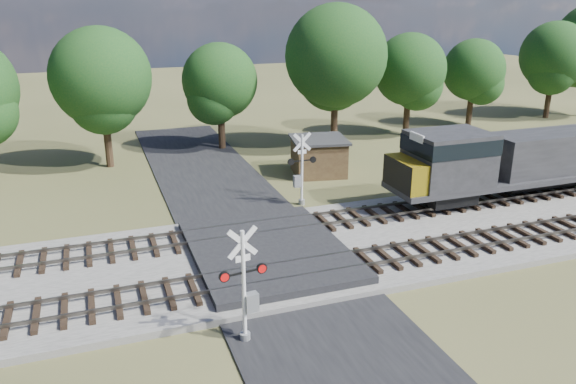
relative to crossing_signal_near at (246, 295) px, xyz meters
name	(u,v)px	position (x,y,z in m)	size (l,w,h in m)	color
ground	(271,263)	(2.75, 5.71, -1.86)	(160.00, 160.00, 0.00)	#434625
ballast_bed	(447,228)	(12.75, 6.21, -1.71)	(140.00, 10.00, 0.30)	gray
road	(271,262)	(2.75, 5.71, -1.82)	(7.00, 60.00, 0.08)	black
crossing_panel	(268,252)	(2.75, 6.21, -1.54)	(7.00, 9.00, 0.62)	#262628
track_near	(350,263)	(5.87, 3.71, -1.44)	(140.00, 2.60, 0.33)	black
track_far	(309,223)	(5.87, 8.71, -1.44)	(140.00, 2.60, 0.33)	black
crossing_signal_near	(246,295)	(0.00, 0.00, 0.00)	(1.79, 0.43, 4.46)	silver
crossing_signal_far	(300,175)	(6.80, 12.52, -0.02)	(1.78, 0.39, 4.42)	silver
equipment_shed	(319,156)	(10.25, 18.01, -0.56)	(4.36, 4.36, 2.55)	#3E2B1A
treeline	(281,66)	(10.20, 25.83, 4.75)	(78.99, 11.41, 11.52)	black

